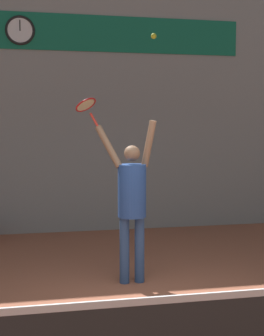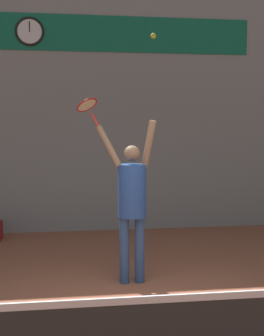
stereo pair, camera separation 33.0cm
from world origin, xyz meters
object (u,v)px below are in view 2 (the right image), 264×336
object	(u,v)px
tennis_ball	(153,36)
scoreboard_clock	(30,31)
tennis_player	(132,198)
tennis_racket	(88,106)

from	to	relation	value
tennis_ball	scoreboard_clock	bearing A→B (deg)	117.73
tennis_player	tennis_ball	world-z (taller)	tennis_ball
scoreboard_clock	tennis_racket	bearing A→B (deg)	-71.61
scoreboard_clock	tennis_player	world-z (taller)	scoreboard_clock
tennis_player	tennis_ball	size ratio (longest dim) A/B	31.24
scoreboard_clock	tennis_racket	distance (m)	3.36
tennis_player	scoreboard_clock	bearing A→B (deg)	115.15
scoreboard_clock	tennis_player	distance (m)	4.46
scoreboard_clock	tennis_racket	xyz separation A→B (m)	(0.95, -2.84, -1.53)
tennis_racket	scoreboard_clock	bearing A→B (deg)	108.39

